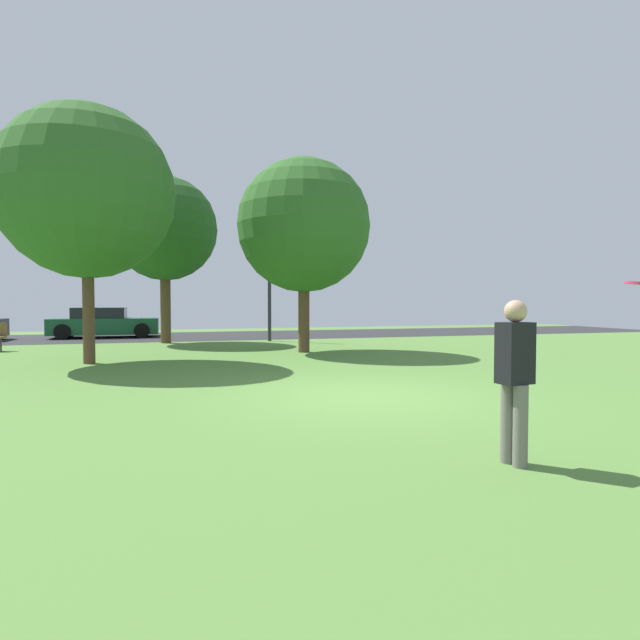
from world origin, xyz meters
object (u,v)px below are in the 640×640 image
(birch_tree_lone, at_px, (165,229))
(street_lamp_post, at_px, (269,285))
(frisbee_disc, at_px, (638,283))
(oak_tree_left, at_px, (304,226))
(person_thrower, at_px, (515,375))
(parked_car_green, at_px, (104,323))
(oak_tree_right, at_px, (87,193))

(birch_tree_lone, height_order, street_lamp_post, birch_tree_lone)
(birch_tree_lone, distance_m, frisbee_disc, 16.92)
(oak_tree_left, relative_size, frisbee_disc, 15.75)
(person_thrower, bearing_deg, parked_car_green, 97.49)
(frisbee_disc, height_order, street_lamp_post, street_lamp_post)
(oak_tree_right, distance_m, person_thrower, 11.78)
(person_thrower, relative_size, frisbee_disc, 4.21)
(frisbee_disc, xyz_separation_m, street_lamp_post, (-1.19, 15.73, 0.46))
(oak_tree_left, height_order, parked_car_green, oak_tree_left)
(frisbee_disc, bearing_deg, oak_tree_left, 95.17)
(oak_tree_left, bearing_deg, person_thrower, -94.12)
(birch_tree_lone, relative_size, oak_tree_left, 1.05)
(oak_tree_right, distance_m, birch_tree_lone, 6.47)
(oak_tree_left, relative_size, person_thrower, 3.74)
(oak_tree_right, bearing_deg, person_thrower, -62.60)
(birch_tree_lone, relative_size, person_thrower, 3.94)
(frisbee_disc, bearing_deg, oak_tree_right, 125.77)
(oak_tree_left, distance_m, parked_car_green, 11.61)
(birch_tree_lone, bearing_deg, frisbee_disc, -72.03)
(birch_tree_lone, relative_size, parked_car_green, 1.41)
(oak_tree_left, xyz_separation_m, street_lamp_post, (-0.19, 4.72, -1.67))
(birch_tree_lone, bearing_deg, street_lamp_post, -2.64)
(birch_tree_lone, height_order, frisbee_disc, birch_tree_lone)
(birch_tree_lone, height_order, parked_car_green, birch_tree_lone)
(oak_tree_right, relative_size, oak_tree_left, 1.09)
(oak_tree_left, bearing_deg, parked_car_green, 127.57)
(person_thrower, bearing_deg, birch_tree_lone, 92.64)
(oak_tree_right, height_order, oak_tree_left, oak_tree_right)
(street_lamp_post, bearing_deg, parked_car_green, 148.10)
(birch_tree_lone, bearing_deg, oak_tree_right, -106.47)
(oak_tree_right, xyz_separation_m, birch_tree_lone, (1.83, 6.20, -0.01))
(person_thrower, relative_size, parked_car_green, 0.36)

